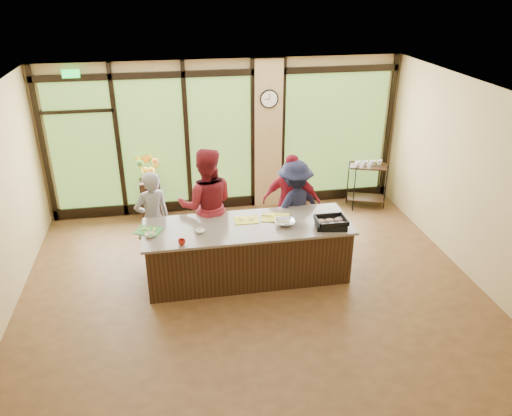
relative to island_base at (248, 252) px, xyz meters
name	(u,v)px	position (x,y,z in m)	size (l,w,h in m)	color
floor	(251,286)	(0.00, -0.30, -0.44)	(7.00, 7.00, 0.00)	#4E331B
ceiling	(250,94)	(0.00, -0.30, 2.56)	(7.00, 7.00, 0.00)	white
back_wall	(225,137)	(0.00, 2.70, 1.06)	(7.00, 7.00, 0.00)	tan
right_wall	(473,182)	(3.50, -0.30, 1.06)	(6.00, 6.00, 0.00)	tan
window_wall	(234,142)	(0.16, 2.65, 0.95)	(6.90, 0.12, 3.00)	tan
island_base	(248,252)	(0.00, 0.00, 0.00)	(3.10, 1.00, 0.88)	black
countertop	(248,226)	(0.00, 0.00, 0.46)	(3.20, 1.10, 0.04)	gray
wall_clock	(269,99)	(0.85, 2.57, 1.81)	(0.36, 0.04, 0.36)	black
cook_left	(153,219)	(-1.45, 0.70, 0.37)	(0.59, 0.39, 1.63)	gray
cook_midleft	(207,205)	(-0.57, 0.70, 0.54)	(0.95, 0.74, 1.96)	maroon
cook_midright	(292,202)	(0.91, 0.83, 0.42)	(1.01, 0.42, 1.72)	maroon
cook_right	(294,206)	(0.93, 0.74, 0.38)	(1.06, 0.61, 1.64)	#171A34
roasting_pan	(331,224)	(1.24, -0.28, 0.52)	(0.46, 0.36, 0.08)	black
mixing_bowl	(285,223)	(0.57, -0.09, 0.52)	(0.31, 0.31, 0.08)	silver
cutting_board_left	(148,231)	(-1.50, 0.07, 0.49)	(0.38, 0.29, 0.01)	#2F7D2D
cutting_board_center	(246,220)	(0.00, 0.17, 0.49)	(0.38, 0.28, 0.01)	yellow
cutting_board_right	(275,218)	(0.47, 0.17, 0.49)	(0.44, 0.33, 0.01)	yellow
prep_bowl_near	(150,235)	(-1.47, -0.11, 0.51)	(0.17, 0.17, 0.05)	white
prep_bowl_mid	(200,231)	(-0.74, -0.11, 0.50)	(0.15, 0.15, 0.05)	white
prep_bowl_far	(264,214)	(0.32, 0.29, 0.49)	(0.12, 0.12, 0.03)	white
red_ramekin	(182,242)	(-1.02, -0.43, 0.52)	(0.10, 0.10, 0.08)	#9D180F
flower_stand	(151,199)	(-1.53, 2.45, -0.05)	(0.39, 0.39, 0.78)	black
flower_vase	(149,175)	(-1.53, 2.45, 0.46)	(0.23, 0.23, 0.24)	olive
bar_cart	(367,179)	(2.84, 2.19, 0.16)	(0.83, 0.64, 1.00)	black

